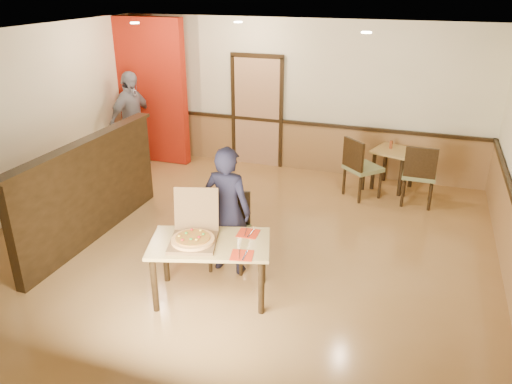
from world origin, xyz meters
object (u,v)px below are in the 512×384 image
side_chair_right (419,173)px  side_table (394,159)px  diner_chair (230,226)px  diner (228,211)px  main_table (210,250)px  passerby (132,121)px  condiment (391,145)px  pizza_box (194,236)px  side_chair_left (360,166)px

side_chair_right → side_table: (-0.45, 0.63, -0.03)m
diner_chair → diner: 0.33m
side_table → main_table: bearing=-112.6°
passerby → condiment: (4.78, 0.62, -0.16)m
condiment → pizza_box: bearing=-113.1°
main_table → side_chair_left: (1.18, 3.45, -0.04)m
pizza_box → side_chair_right: bearing=40.3°
diner_chair → side_chair_right: side_chair_right is taller
side_chair_right → diner: (-2.17, -2.81, 0.26)m
side_chair_right → pizza_box: size_ratio=1.44×
passerby → diner: bearing=-121.9°
passerby → condiment: 4.82m
side_chair_right → passerby: size_ratio=0.56×
diner_chair → pizza_box: size_ratio=1.34×
diner → condiment: diner is taller
diner_chair → side_chair_right: bearing=43.1°
main_table → condiment: size_ratio=11.22×
side_table → diner: 3.86m
side_table → condiment: bearing=141.1°
pizza_box → condiment: size_ratio=5.38×
condiment → passerby: bearing=-172.7°
diner_chair → passerby: size_ratio=0.52×
diner_chair → pizza_box: (-0.11, -0.81, 0.26)m
main_table → condiment: 4.43m
main_table → condiment: (1.61, 4.12, 0.17)m
side_table → passerby: 4.91m
main_table → condiment: condiment is taller
main_table → side_table: (1.69, 4.06, -0.07)m
main_table → passerby: (-3.17, 3.51, 0.32)m
side_chair_left → condiment: 0.82m
diner → passerby: passerby is taller
diner_chair → passerby: (-3.11, 2.74, 0.40)m
passerby → pizza_box: passerby is taller
side_chair_right → passerby: bearing=-0.4°
side_chair_right → condiment: side_chair_right is taller
side_table → passerby: passerby is taller
passerby → condiment: size_ratio=13.92×
side_chair_right → condiment: bearing=-52.2°
main_table → side_table: bearing=50.5°
side_chair_right → passerby: passerby is taller
main_table → side_chair_left: bearing=54.1°
diner → condiment: size_ratio=12.29×
main_table → pizza_box: 0.25m
side_chair_left → passerby: bearing=42.3°
side_chair_right → diner_chair: bearing=50.8°
diner_chair → condiment: bearing=56.1°
side_chair_left → condiment: size_ratio=7.73×
diner_chair → passerby: 4.16m
side_table → diner: diner is taller
pizza_box → condiment: bearing=50.7°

